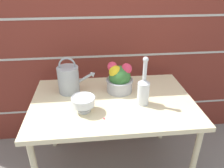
# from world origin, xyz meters

# --- Properties ---
(ground_plane) EXTENTS (12.00, 12.00, 0.00)m
(ground_plane) POSITION_xyz_m (0.00, 0.00, 0.00)
(ground_plane) COLOR gray
(brick_wall) EXTENTS (3.60, 0.08, 2.20)m
(brick_wall) POSITION_xyz_m (0.00, 0.55, 1.10)
(brick_wall) COLOR maroon
(brick_wall) RESTS_ON ground_plane
(patio_table) EXTENTS (1.27, 0.83, 0.74)m
(patio_table) POSITION_xyz_m (0.00, 0.00, 0.68)
(patio_table) COLOR beige
(patio_table) RESTS_ON ground_plane
(watering_can) EXTENTS (0.32, 0.17, 0.30)m
(watering_can) POSITION_xyz_m (-0.34, 0.17, 0.86)
(watering_can) COLOR #9EA3A8
(watering_can) RESTS_ON patio_table
(crystal_pedestal_bowl) EXTENTS (0.17, 0.17, 0.12)m
(crystal_pedestal_bowl) POSITION_xyz_m (-0.22, -0.13, 0.82)
(crystal_pedestal_bowl) COLOR silver
(crystal_pedestal_bowl) RESTS_ON patio_table
(flower_planter) EXTENTS (0.23, 0.23, 0.25)m
(flower_planter) POSITION_xyz_m (0.07, 0.14, 0.85)
(flower_planter) COLOR #ADADB2
(flower_planter) RESTS_ON patio_table
(glass_decanter) EXTENTS (0.09, 0.09, 0.38)m
(glass_decanter) POSITION_xyz_m (0.22, -0.08, 0.86)
(glass_decanter) COLOR silver
(glass_decanter) RESTS_ON patio_table
(fallen_petal) EXTENTS (0.01, 0.01, 0.01)m
(fallen_petal) POSITION_xyz_m (-0.09, -0.24, 0.74)
(fallen_petal) COLOR #E03856
(fallen_petal) RESTS_ON patio_table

